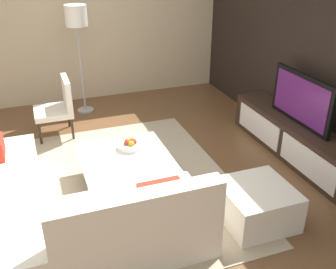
{
  "coord_description": "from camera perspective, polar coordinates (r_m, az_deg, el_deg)",
  "views": [
    {
      "loc": [
        3.73,
        -0.77,
        2.62
      ],
      "look_at": [
        -0.09,
        0.62,
        0.59
      ],
      "focal_mm": 41.37,
      "sensor_mm": 36.0,
      "label": 1
    }
  ],
  "objects": [
    {
      "name": "ground_plane",
      "position": [
        4.63,
        -6.94,
        -8.18
      ],
      "size": [
        14.0,
        14.0,
        0.0
      ],
      "primitive_type": "plane",
      "color": "brown"
    },
    {
      "name": "feature_wall_back",
      "position": [
        5.24,
        22.69,
        11.08
      ],
      "size": [
        6.4,
        0.12,
        2.8
      ],
      "primitive_type": "cube",
      "color": "black",
      "rests_on": "ground"
    },
    {
      "name": "side_wall_left",
      "position": [
        7.11,
        -12.35,
        16.11
      ],
      "size": [
        0.12,
        5.2,
        2.8
      ],
      "primitive_type": "cube",
      "color": "beige",
      "rests_on": "ground"
    },
    {
      "name": "area_rug",
      "position": [
        4.7,
        -7.24,
        -7.47
      ],
      "size": [
        3.22,
        2.64,
        0.01
      ],
      "primitive_type": "cube",
      "color": "tan",
      "rests_on": "ground"
    },
    {
      "name": "media_console",
      "position": [
        5.44,
        18.2,
        -0.71
      ],
      "size": [
        2.37,
        0.47,
        0.5
      ],
      "color": "#332319",
      "rests_on": "ground"
    },
    {
      "name": "television",
      "position": [
        5.21,
        19.09,
        4.94
      ],
      "size": [
        1.13,
        0.06,
        0.65
      ],
      "color": "black",
      "rests_on": "media_console"
    },
    {
      "name": "sectional_couch",
      "position": [
        3.98,
        -17.85,
        -10.78
      ],
      "size": [
        2.34,
        2.34,
        0.83
      ],
      "color": "silver",
      "rests_on": "ground"
    },
    {
      "name": "coffee_table",
      "position": [
        4.62,
        -6.16,
        -5.23
      ],
      "size": [
        1.06,
        1.03,
        0.38
      ],
      "color": "#332319",
      "rests_on": "ground"
    },
    {
      "name": "accent_chair_near",
      "position": [
        5.9,
        -15.74,
        4.33
      ],
      "size": [
        0.55,
        0.54,
        0.87
      ],
      "rotation": [
        0.0,
        0.0,
        -0.1
      ],
      "color": "#332319",
      "rests_on": "ground"
    },
    {
      "name": "floor_lamp",
      "position": [
        6.43,
        -13.3,
        15.86
      ],
      "size": [
        0.34,
        0.34,
        1.76
      ],
      "color": "#A5A5AA",
      "rests_on": "ground"
    },
    {
      "name": "ottoman",
      "position": [
        4.14,
        12.86,
        -10.0
      ],
      "size": [
        0.7,
        0.7,
        0.4
      ],
      "primitive_type": "cube",
      "color": "silver",
      "rests_on": "ground"
    },
    {
      "name": "fruit_bowl",
      "position": [
        4.67,
        -5.65,
        -1.48
      ],
      "size": [
        0.28,
        0.28,
        0.13
      ],
      "color": "silver",
      "rests_on": "coffee_table"
    }
  ]
}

